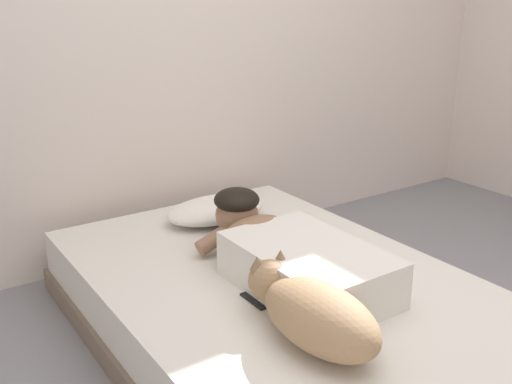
# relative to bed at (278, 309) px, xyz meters

# --- Properties ---
(ground_plane) EXTENTS (12.72, 12.72, 0.00)m
(ground_plane) POSITION_rel_bed_xyz_m (0.31, -0.49, -0.15)
(ground_plane) COLOR gray
(back_wall) EXTENTS (4.36, 0.12, 2.50)m
(back_wall) POSITION_rel_bed_xyz_m (0.31, 1.17, 1.10)
(back_wall) COLOR silver
(back_wall) RESTS_ON ground
(bed) EXTENTS (1.35, 2.03, 0.30)m
(bed) POSITION_rel_bed_xyz_m (0.00, 0.00, 0.00)
(bed) COLOR #726051
(bed) RESTS_ON ground
(pillow) EXTENTS (0.52, 0.32, 0.11)m
(pillow) POSITION_rel_bed_xyz_m (0.11, 0.67, 0.21)
(pillow) COLOR white
(pillow) RESTS_ON bed
(person_lying) EXTENTS (0.43, 0.92, 0.27)m
(person_lying) POSITION_rel_bed_xyz_m (0.02, -0.02, 0.26)
(person_lying) COLOR silver
(person_lying) RESTS_ON bed
(dog) EXTENTS (0.26, 0.57, 0.21)m
(dog) POSITION_rel_bed_xyz_m (-0.18, -0.43, 0.26)
(dog) COLOR #9E7A56
(dog) RESTS_ON bed
(coffee_cup) EXTENTS (0.13, 0.09, 0.07)m
(coffee_cup) POSITION_rel_bed_xyz_m (0.09, 0.48, 0.19)
(coffee_cup) COLOR teal
(coffee_cup) RESTS_ON bed
(cell_phone) EXTENTS (0.07, 0.14, 0.01)m
(cell_phone) POSITION_rel_bed_xyz_m (-0.18, -0.12, 0.16)
(cell_phone) COLOR black
(cell_phone) RESTS_ON bed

